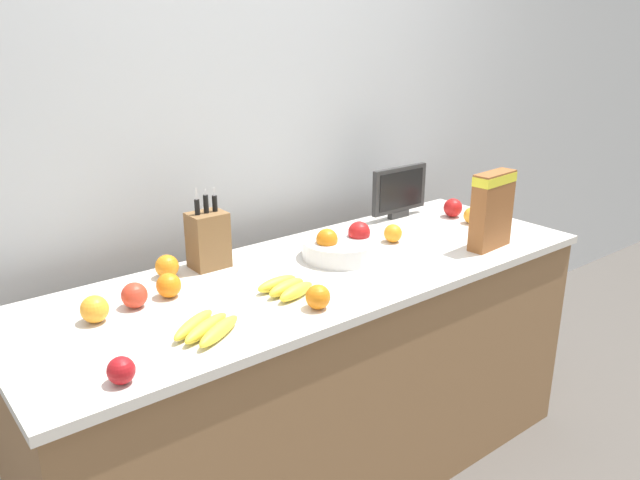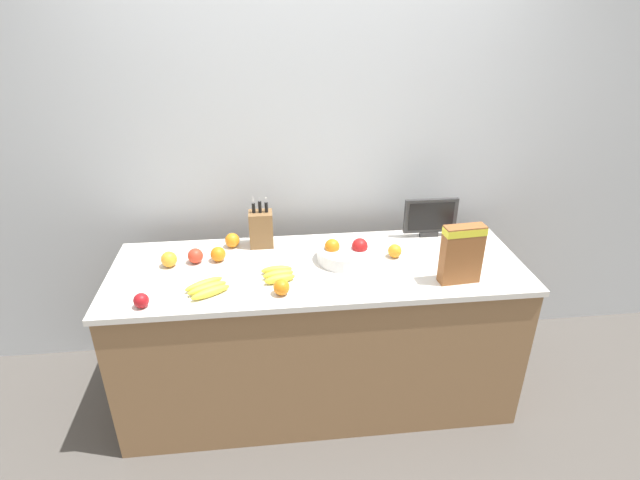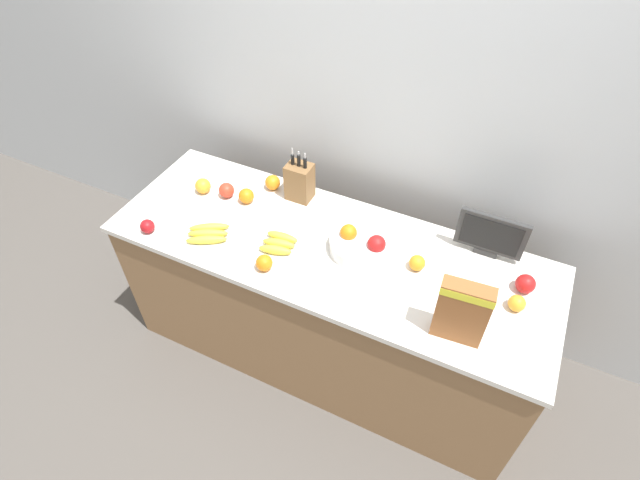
{
  "view_description": "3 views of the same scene",
  "coord_description": "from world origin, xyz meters",
  "px_view_note": "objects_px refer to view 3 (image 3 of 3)",
  "views": [
    {
      "loc": [
        -1.26,
        -1.61,
        1.69
      ],
      "look_at": [
        0.04,
        0.04,
        0.96
      ],
      "focal_mm": 35.0,
      "sensor_mm": 36.0,
      "label": 1
    },
    {
      "loc": [
        -0.24,
        -2.23,
        2.14
      ],
      "look_at": [
        0.01,
        0.02,
        1.01
      ],
      "focal_mm": 28.0,
      "sensor_mm": 36.0,
      "label": 2
    },
    {
      "loc": [
        0.68,
        -1.49,
        2.55
      ],
      "look_at": [
        -0.03,
        -0.03,
        0.93
      ],
      "focal_mm": 28.0,
      "sensor_mm": 36.0,
      "label": 3
    }
  ],
  "objects_px": {
    "small_monitor": "(491,235)",
    "banana_bunch_right": "(279,243)",
    "cereal_box": "(462,310)",
    "orange_by_cereal": "(273,182)",
    "apple_by_knife_block": "(525,284)",
    "orange_front_center": "(417,263)",
    "orange_mid_right": "(203,186)",
    "banana_bunch_left": "(208,234)",
    "knife_block": "(300,181)",
    "orange_front_right": "(517,303)",
    "orange_front_left": "(264,263)",
    "apple_near_bananas": "(227,190)",
    "apple_rightmost": "(147,226)",
    "fruit_bowl": "(361,244)",
    "orange_near_bowl": "(246,196)"
  },
  "relations": [
    {
      "from": "small_monitor",
      "to": "apple_by_knife_block",
      "type": "xyz_separation_m",
      "value": [
        0.2,
        -0.14,
        -0.08
      ]
    },
    {
      "from": "orange_near_bowl",
      "to": "orange_front_right",
      "type": "xyz_separation_m",
      "value": [
        1.37,
        -0.1,
        -0.0
      ]
    },
    {
      "from": "fruit_bowl",
      "to": "orange_front_left",
      "type": "height_order",
      "value": "fruit_bowl"
    },
    {
      "from": "orange_front_center",
      "to": "orange_front_right",
      "type": "xyz_separation_m",
      "value": [
        0.44,
        -0.04,
        -0.0
      ]
    },
    {
      "from": "knife_block",
      "to": "orange_front_left",
      "type": "bearing_deg",
      "value": -80.3
    },
    {
      "from": "banana_bunch_left",
      "to": "orange_mid_right",
      "type": "relative_size",
      "value": 2.75
    },
    {
      "from": "small_monitor",
      "to": "orange_front_center",
      "type": "height_order",
      "value": "small_monitor"
    },
    {
      "from": "banana_bunch_left",
      "to": "orange_by_cereal",
      "type": "xyz_separation_m",
      "value": [
        0.1,
        0.45,
        0.02
      ]
    },
    {
      "from": "knife_block",
      "to": "small_monitor",
      "type": "relative_size",
      "value": 0.96
    },
    {
      "from": "knife_block",
      "to": "fruit_bowl",
      "type": "distance_m",
      "value": 0.49
    },
    {
      "from": "small_monitor",
      "to": "cereal_box",
      "type": "relative_size",
      "value": 1.03
    },
    {
      "from": "orange_front_right",
      "to": "orange_mid_right",
      "type": "height_order",
      "value": "orange_mid_right"
    },
    {
      "from": "cereal_box",
      "to": "orange_by_cereal",
      "type": "bearing_deg",
      "value": 151.45
    },
    {
      "from": "orange_front_right",
      "to": "orange_mid_right",
      "type": "xyz_separation_m",
      "value": [
        -1.62,
        0.07,
        0.0
      ]
    },
    {
      "from": "apple_by_knife_block",
      "to": "apple_rightmost",
      "type": "height_order",
      "value": "apple_by_knife_block"
    },
    {
      "from": "apple_near_bananas",
      "to": "orange_by_cereal",
      "type": "relative_size",
      "value": 0.99
    },
    {
      "from": "banana_bunch_left",
      "to": "banana_bunch_right",
      "type": "relative_size",
      "value": 1.31
    },
    {
      "from": "small_monitor",
      "to": "fruit_bowl",
      "type": "distance_m",
      "value": 0.58
    },
    {
      "from": "apple_near_bananas",
      "to": "orange_near_bowl",
      "type": "bearing_deg",
      "value": 3.15
    },
    {
      "from": "fruit_bowl",
      "to": "orange_front_right",
      "type": "height_order",
      "value": "fruit_bowl"
    },
    {
      "from": "apple_by_knife_block",
      "to": "fruit_bowl",
      "type": "bearing_deg",
      "value": -173.45
    },
    {
      "from": "orange_front_center",
      "to": "small_monitor",
      "type": "bearing_deg",
      "value": 40.99
    },
    {
      "from": "orange_near_bowl",
      "to": "orange_by_cereal",
      "type": "bearing_deg",
      "value": 66.47
    },
    {
      "from": "orange_front_left",
      "to": "banana_bunch_right",
      "type": "bearing_deg",
      "value": 93.95
    },
    {
      "from": "cereal_box",
      "to": "banana_bunch_right",
      "type": "height_order",
      "value": "cereal_box"
    },
    {
      "from": "knife_block",
      "to": "small_monitor",
      "type": "xyz_separation_m",
      "value": [
        0.96,
        0.01,
        0.02
      ]
    },
    {
      "from": "orange_near_bowl",
      "to": "orange_front_left",
      "type": "distance_m",
      "value": 0.48
    },
    {
      "from": "banana_bunch_right",
      "to": "apple_rightmost",
      "type": "relative_size",
      "value": 2.5
    },
    {
      "from": "cereal_box",
      "to": "orange_mid_right",
      "type": "xyz_separation_m",
      "value": [
        -1.42,
        0.31,
        -0.12
      ]
    },
    {
      "from": "fruit_bowl",
      "to": "apple_rightmost",
      "type": "distance_m",
      "value": 1.03
    },
    {
      "from": "apple_by_knife_block",
      "to": "apple_rightmost",
      "type": "distance_m",
      "value": 1.75
    },
    {
      "from": "knife_block",
      "to": "orange_front_right",
      "type": "height_order",
      "value": "knife_block"
    },
    {
      "from": "orange_front_center",
      "to": "orange_front_right",
      "type": "distance_m",
      "value": 0.44
    },
    {
      "from": "cereal_box",
      "to": "banana_bunch_left",
      "type": "xyz_separation_m",
      "value": [
        -1.21,
        0.04,
        -0.14
      ]
    },
    {
      "from": "apple_by_knife_block",
      "to": "orange_front_center",
      "type": "height_order",
      "value": "apple_by_knife_block"
    },
    {
      "from": "apple_rightmost",
      "to": "orange_front_right",
      "type": "bearing_deg",
      "value": 10.04
    },
    {
      "from": "apple_by_knife_block",
      "to": "orange_by_cereal",
      "type": "height_order",
      "value": "apple_by_knife_block"
    },
    {
      "from": "small_monitor",
      "to": "banana_bunch_right",
      "type": "distance_m",
      "value": 0.96
    },
    {
      "from": "apple_near_bananas",
      "to": "orange_front_center",
      "type": "distance_m",
      "value": 1.05
    },
    {
      "from": "knife_block",
      "to": "apple_by_knife_block",
      "type": "bearing_deg",
      "value": -6.63
    },
    {
      "from": "apple_rightmost",
      "to": "cereal_box",
      "type": "bearing_deg",
      "value": 2.28
    },
    {
      "from": "knife_block",
      "to": "orange_front_center",
      "type": "bearing_deg",
      "value": -17.07
    },
    {
      "from": "fruit_bowl",
      "to": "orange_front_right",
      "type": "bearing_deg",
      "value": -2.74
    },
    {
      "from": "orange_by_cereal",
      "to": "orange_mid_right",
      "type": "distance_m",
      "value": 0.36
    },
    {
      "from": "fruit_bowl",
      "to": "orange_front_left",
      "type": "bearing_deg",
      "value": -139.22
    },
    {
      "from": "apple_by_knife_block",
      "to": "orange_by_cereal",
      "type": "distance_m",
      "value": 1.32
    },
    {
      "from": "apple_by_knife_block",
      "to": "orange_front_left",
      "type": "relative_size",
      "value": 1.09
    },
    {
      "from": "banana_bunch_left",
      "to": "orange_front_left",
      "type": "bearing_deg",
      "value": -9.95
    },
    {
      "from": "orange_front_left",
      "to": "small_monitor",
      "type": "bearing_deg",
      "value": 30.98
    },
    {
      "from": "orange_front_center",
      "to": "fruit_bowl",
      "type": "bearing_deg",
      "value": -179.46
    }
  ]
}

